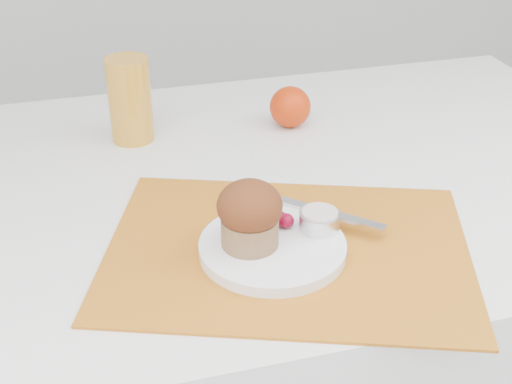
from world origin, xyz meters
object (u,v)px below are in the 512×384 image
object	(u,v)px
plate	(272,248)
table	(284,351)
muffin	(250,214)
orange	(290,107)
juice_glass	(130,100)

from	to	relation	value
plate	table	bearing A→B (deg)	66.66
plate	muffin	bearing A→B (deg)	168.78
muffin	orange	bearing A→B (deg)	64.89
orange	juice_glass	xyz separation A→B (m)	(-0.27, 0.02, 0.04)
juice_glass	muffin	distance (m)	0.40
plate	juice_glass	distance (m)	0.42
juice_glass	table	bearing A→B (deg)	-39.88
muffin	juice_glass	bearing A→B (deg)	104.87
plate	muffin	distance (m)	0.06
table	juice_glass	xyz separation A→B (m)	(-0.22, 0.19, 0.45)
table	plate	size ratio (longest dim) A/B	6.28
table	juice_glass	bearing A→B (deg)	140.12
muffin	plate	bearing A→B (deg)	-11.22
table	orange	distance (m)	0.45
table	orange	size ratio (longest dim) A/B	16.53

